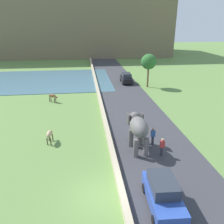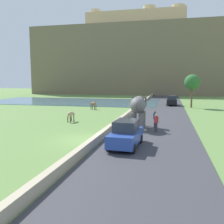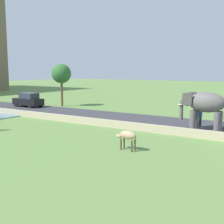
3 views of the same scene
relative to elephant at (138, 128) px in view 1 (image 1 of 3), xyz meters
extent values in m
plane|color=#608442|center=(-3.42, -5.24, -2.04)|extent=(220.00, 220.00, 0.00)
cube|color=#38383D|center=(1.58, 14.76, -2.01)|extent=(7.00, 120.00, 0.06)
cube|color=tan|center=(-2.22, 12.76, -1.75)|extent=(0.40, 110.00, 0.57)
cube|color=slate|center=(-17.42, 26.46, -2.00)|extent=(36.00, 18.00, 0.08)
cube|color=#75664C|center=(-9.42, 65.14, 8.66)|extent=(64.00, 28.00, 21.40)
ellipsoid|color=#605B5B|center=(0.01, -0.22, 0.20)|extent=(1.48, 2.74, 1.50)
cylinder|color=#605B5B|center=(-0.44, 0.64, -1.24)|extent=(0.44, 0.44, 1.60)
cylinder|color=#605B5B|center=(0.40, 0.66, -1.24)|extent=(0.44, 0.44, 1.60)
cylinder|color=#605B5B|center=(-0.39, -1.11, -1.24)|extent=(0.44, 0.44, 1.60)
cylinder|color=#605B5B|center=(0.45, -1.09, -1.24)|extent=(0.44, 0.44, 1.60)
ellipsoid|color=#605B5B|center=(-0.03, 1.19, 0.39)|extent=(1.03, 0.93, 1.10)
cube|color=#484444|center=(-0.63, 1.04, 0.43)|extent=(0.14, 0.70, 0.90)
cube|color=#484444|center=(0.57, 1.07, 0.43)|extent=(0.14, 0.70, 0.90)
cylinder|color=#605B5B|center=(-0.05, 1.66, -0.50)|extent=(0.28, 0.28, 1.50)
cone|color=silver|center=(-0.27, 1.59, -0.05)|extent=(0.14, 0.56, 0.17)
cone|color=silver|center=(0.17, 1.60, -0.05)|extent=(0.14, 0.56, 0.17)
cylinder|color=#484444|center=(0.05, -1.55, -0.15)|extent=(0.08, 0.08, 0.90)
cylinder|color=#33333D|center=(1.52, 0.63, -1.61)|extent=(0.22, 0.22, 0.85)
cube|color=#2D569E|center=(1.52, 0.63, -0.91)|extent=(0.36, 0.22, 0.56)
sphere|color=#997051|center=(1.52, 0.63, -0.52)|extent=(0.22, 0.22, 0.22)
cylinder|color=#33333D|center=(1.71, -1.28, -1.61)|extent=(0.22, 0.22, 0.85)
cube|color=#B73333|center=(1.71, -1.28, -0.91)|extent=(0.36, 0.22, 0.56)
sphere|color=tan|center=(1.71, -1.28, -0.52)|extent=(0.22, 0.22, 0.22)
cube|color=#2D4CA8|center=(0.01, -6.56, -1.34)|extent=(1.89, 4.08, 0.80)
cube|color=#2D333D|center=(0.02, -6.36, -0.59)|extent=(1.55, 2.27, 0.70)
cylinder|color=black|center=(0.75, -7.90, -1.74)|extent=(0.21, 0.61, 0.60)
cylinder|color=black|center=(-0.86, -7.82, -1.74)|extent=(0.21, 0.61, 0.60)
cylinder|color=black|center=(0.87, -5.30, -1.74)|extent=(0.21, 0.61, 0.60)
cylinder|color=black|center=(-0.74, -5.23, -1.74)|extent=(0.21, 0.61, 0.60)
cube|color=black|center=(3.16, 22.64, -1.34)|extent=(1.74, 4.02, 0.80)
cube|color=#2D333D|center=(3.15, 22.44, -0.59)|extent=(1.47, 2.22, 0.70)
cylinder|color=black|center=(2.36, 23.95, -1.74)|extent=(0.19, 0.60, 0.60)
cylinder|color=black|center=(3.98, 23.93, -1.74)|extent=(0.19, 0.60, 0.60)
cylinder|color=black|center=(2.33, 21.35, -1.74)|extent=(0.19, 0.60, 0.60)
cylinder|color=black|center=(3.95, 21.34, -1.74)|extent=(0.19, 0.60, 0.60)
ellipsoid|color=brown|center=(-8.56, 13.67, -1.14)|extent=(1.17, 0.93, 0.50)
cylinder|color=#302014|center=(-8.15, 13.61, -1.71)|extent=(0.10, 0.10, 0.65)
cylinder|color=#302014|center=(-8.30, 13.34, -1.71)|extent=(0.10, 0.10, 0.65)
cylinder|color=#302014|center=(-8.82, 13.99, -1.71)|extent=(0.10, 0.10, 0.65)
cylinder|color=#302014|center=(-8.97, 13.73, -1.71)|extent=(0.10, 0.10, 0.65)
ellipsoid|color=brown|center=(-8.01, 13.36, -1.29)|extent=(0.47, 0.41, 0.26)
cone|color=beige|center=(-7.97, 13.43, -1.12)|extent=(0.04, 0.04, 0.12)
cone|color=beige|center=(-8.06, 13.28, -1.12)|extent=(0.04, 0.04, 0.12)
cylinder|color=#302014|center=(-9.03, 13.94, -1.34)|extent=(0.04, 0.04, 0.45)
ellipsoid|color=tan|center=(-7.51, 2.16, -1.14)|extent=(0.56, 1.14, 0.50)
cylinder|color=#493D2C|center=(-7.62, 2.56, -1.71)|extent=(0.10, 0.10, 0.65)
cylinder|color=#493D2C|center=(-7.31, 2.53, -1.71)|extent=(0.10, 0.10, 0.65)
cylinder|color=#493D2C|center=(-7.70, 1.80, -1.71)|extent=(0.10, 0.10, 0.65)
cylinder|color=#493D2C|center=(-7.40, 1.76, -1.71)|extent=(0.10, 0.10, 0.65)
ellipsoid|color=tan|center=(-7.44, 2.79, -1.29)|extent=(0.28, 0.42, 0.26)
cone|color=beige|center=(-7.53, 2.80, -1.12)|extent=(0.04, 0.04, 0.12)
cone|color=beige|center=(-7.35, 2.78, -1.12)|extent=(0.04, 0.04, 0.12)
cylinder|color=#493D2C|center=(-7.57, 1.63, -1.34)|extent=(0.04, 0.04, 0.45)
cylinder|color=brown|center=(6.24, 19.76, -0.38)|extent=(0.28, 0.28, 3.31)
sphere|color=#2D662D|center=(6.24, 19.76, 2.13)|extent=(2.47, 2.47, 2.47)
camera|label=1|loc=(-4.23, -16.83, 8.16)|focal=37.16mm
camera|label=2|loc=(2.78, -22.54, 2.40)|focal=39.93mm
camera|label=3|loc=(-21.76, -5.92, 2.52)|focal=46.82mm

